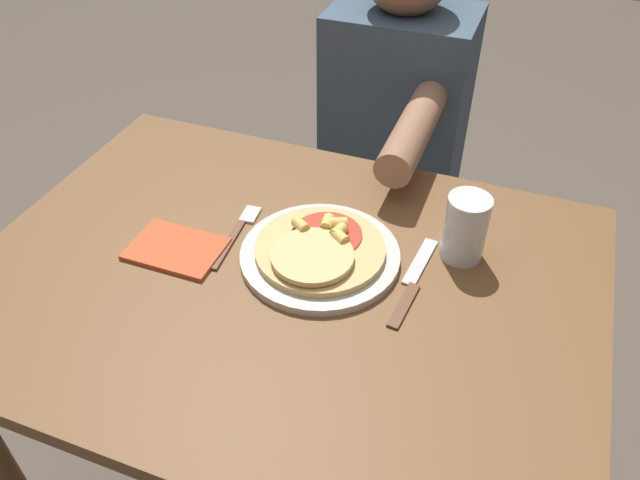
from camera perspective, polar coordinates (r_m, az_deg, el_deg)
dining_table at (r=1.11m, az=-3.22°, el=-8.44°), size 1.00×0.74×0.78m
plate at (r=1.03m, az=0.00°, el=-1.40°), size 0.26×0.26×0.01m
pizza at (r=1.01m, az=-0.06°, el=-0.77°), size 0.21×0.21×0.04m
fork at (r=1.09m, az=-7.57°, el=0.76°), size 0.03×0.18×0.00m
knife at (r=1.00m, az=8.41°, el=-3.94°), size 0.03×0.22×0.00m
drinking_glass at (r=1.03m, az=13.13°, el=1.08°), size 0.07×0.07×0.12m
napkin at (r=1.07m, az=-13.00°, el=-0.79°), size 0.15×0.11×0.01m
person_diner at (r=1.55m, az=6.81°, el=9.36°), size 0.32×0.52×1.16m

